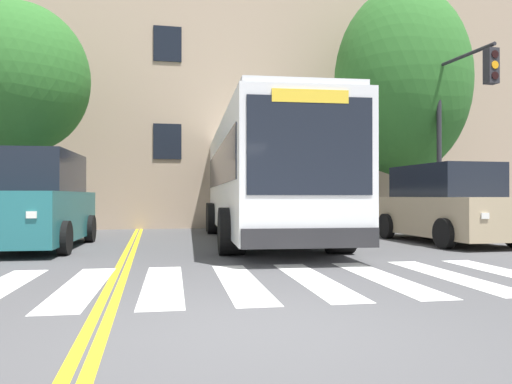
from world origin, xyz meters
The scene contains 12 objects.
ground_plane centered at (0.00, 0.00, 0.00)m, with size 120.00×120.00×0.00m, color #4C4C4F.
crosswalk centered at (-0.30, 2.72, 0.00)m, with size 11.02×3.92×0.01m.
lane_line_yellow_inner centered at (-1.64, 16.72, 0.00)m, with size 0.12×36.00×0.01m, color gold.
lane_line_yellow_outer centered at (-1.48, 16.72, 0.00)m, with size 0.12×36.00×0.01m, color gold.
city_bus centered at (2.14, 9.66, 1.87)m, with size 3.57×11.85×3.50m.
car_teal_near_lane centered at (-3.84, 8.45, 1.13)m, with size 2.43×5.16×2.40m.
car_tan_far_lane centered at (6.99, 7.88, 1.03)m, with size 2.26×4.98×2.17m.
car_white_behind_bus centered at (1.45, 19.16, 0.83)m, with size 2.14×4.81×1.81m.
traffic_light_near_corner centered at (8.23, 9.07, 3.95)m, with size 0.42×2.63×5.92m.
street_tree_curbside_large centered at (8.03, 12.31, 5.54)m, with size 6.94×6.96×9.08m.
street_tree_curbside_small centered at (-5.00, 11.60, 4.85)m, with size 5.15×5.27×7.20m.
building_facade centered at (-0.48, 19.50, 6.92)m, with size 43.10×8.60×13.84m.
Camera 1 is at (-1.01, -4.74, 1.30)m, focal length 35.00 mm.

